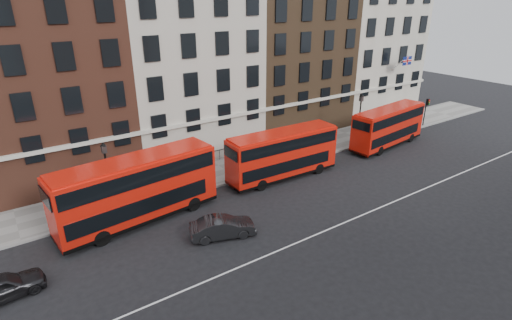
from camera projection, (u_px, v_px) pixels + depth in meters
ground at (299, 221)px, 28.19m from camera, size 120.00×120.00×0.00m
pavement at (224, 170)px, 36.15m from camera, size 80.00×5.00×0.15m
kerb at (239, 180)px, 34.25m from camera, size 80.00×0.30×0.16m
road_centre_line at (318, 234)px, 26.67m from camera, size 70.00×0.12×0.01m
building_terrace at (179, 46)px, 37.69m from camera, size 64.00×11.95×22.00m
bus_b at (137, 189)px, 27.23m from camera, size 11.48×3.90×4.73m
bus_c at (282, 153)px, 33.93m from camera, size 10.15×2.76×4.23m
bus_d at (388, 126)px, 41.16m from camera, size 10.00×3.48×4.12m
car_rear at (2, 287)px, 20.75m from camera, size 4.27×2.05×1.41m
car_front at (223, 227)px, 26.11m from camera, size 4.52×2.76×1.41m
lamp_post_left at (108, 175)px, 28.04m from camera, size 0.44×0.44×5.33m
lamp_post_right at (359, 117)px, 41.20m from camera, size 0.44×0.44×5.33m
traffic_light at (427, 107)px, 47.23m from camera, size 0.25×0.45×3.27m
iron_railings at (212, 156)px, 37.60m from camera, size 6.60×0.06×1.00m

